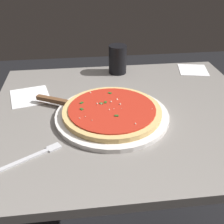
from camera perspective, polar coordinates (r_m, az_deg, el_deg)
name	(u,v)px	position (r m, az deg, el deg)	size (l,w,h in m)	color
restaurant_table	(126,147)	(1.02, 2.87, -7.11)	(0.90, 0.77, 0.74)	black
serving_plate	(112,115)	(0.88, 0.00, -0.71)	(0.36, 0.36, 0.01)	white
pizza	(112,111)	(0.88, 0.00, 0.22)	(0.31, 0.31, 0.02)	#DBB26B
pizza_server	(65,103)	(0.94, -9.64, 1.86)	(0.22, 0.14, 0.01)	silver
cup_tall_drink	(118,59)	(1.18, 1.15, 10.69)	(0.07, 0.07, 0.12)	black
napkin_folded_right	(193,70)	(1.27, 16.21, 8.25)	(0.12, 0.12, 0.00)	white
napkin_loose_left	(30,96)	(1.05, -16.39, 3.07)	(0.13, 0.14, 0.00)	white
fork	(32,157)	(0.76, -16.00, -8.74)	(0.17, 0.11, 0.00)	silver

